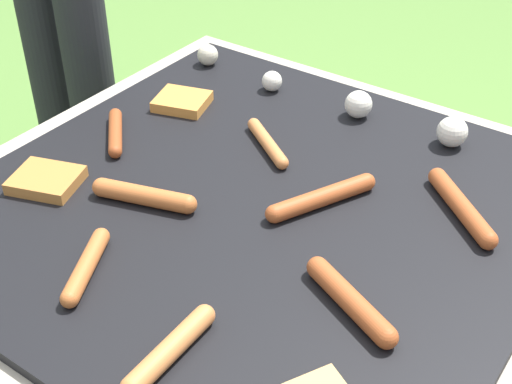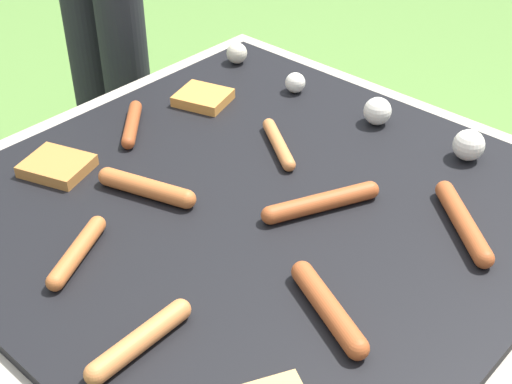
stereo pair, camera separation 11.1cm
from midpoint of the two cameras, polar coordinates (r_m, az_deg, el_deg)
The scene contains 12 objects.
grill at distance 1.27m, azimuth -2.53°, elevation -9.07°, with size 0.99×0.99×0.45m.
sausage_back_center at distance 1.14m, azimuth -11.75°, elevation -0.39°, with size 0.17×0.07×0.03m.
sausage_front_center at distance 1.12m, azimuth 13.40°, elevation -1.24°, with size 0.15×0.14×0.03m.
sausage_back_right at distance 1.11m, azimuth 2.44°, elevation -0.55°, with size 0.10×0.18×0.03m.
sausage_front_left at distance 0.89m, azimuth -10.55°, elevation -12.47°, with size 0.03×0.17×0.03m.
sausage_front_right at distance 1.25m, azimuth -1.64°, elevation 3.88°, with size 0.14×0.10×0.02m.
sausage_mid_left at distance 0.94m, azimuth 4.16°, elevation -8.79°, with size 0.17×0.09×0.03m.
sausage_mid_right at distance 1.31m, azimuth -13.60°, elevation 4.58°, with size 0.11×0.12×0.02m.
sausage_back_left at distance 1.03m, azimuth -16.49°, elevation -5.83°, with size 0.08×0.14×0.03m.
bread_slice_center at distance 1.39m, azimuth -8.23°, elevation 7.12°, with size 0.12×0.11×0.02m.
bread_slice_left at distance 1.22m, azimuth -18.97°, elevation 0.81°, with size 0.13×0.12×0.02m.
mushroom_row at distance 1.34m, azimuth 7.10°, elevation 6.59°, with size 0.78×0.07×0.05m.
Camera 1 is at (0.52, -0.74, 1.12)m, focal length 50.00 mm.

